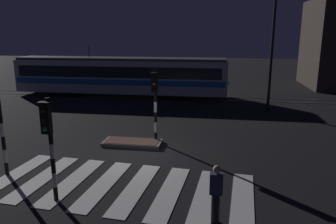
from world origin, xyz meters
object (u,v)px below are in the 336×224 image
Objects in this scene: pedestrian_waiting_at_kerb at (216,194)px; traffic_light_median_centre at (155,96)px; traffic_light_kerb_mid_left at (49,135)px; tram at (120,75)px; street_lamp_trackside_right at (273,39)px.

traffic_light_median_centre is at bearing 114.70° from pedestrian_waiting_at_kerb.
traffic_light_median_centre is at bearing 71.63° from traffic_light_kerb_mid_left.
tram reaches higher than pedestrian_waiting_at_kerb.
traffic_light_median_centre is at bearing -131.02° from street_lamp_trackside_right.
traffic_light_median_centre is at bearing -65.42° from tram.
street_lamp_trackside_right is 14.65m from pedestrian_waiting_at_kerb.
street_lamp_trackside_right is 12.76m from tram.
tram is at bearing 114.62° from pedestrian_waiting_at_kerb.
street_lamp_trackside_right reaches higher than traffic_light_median_centre.
tram is 19.88m from pedestrian_waiting_at_kerb.
traffic_light_kerb_mid_left is 1.95× the size of pedestrian_waiting_at_kerb.
street_lamp_trackside_right is at bearing 48.98° from traffic_light_median_centre.
traffic_light_median_centre is 0.45× the size of street_lamp_trackside_right.
traffic_light_median_centre reaches higher than traffic_light_kerb_mid_left.
street_lamp_trackside_right is at bearing 76.41° from pedestrian_waiting_at_kerb.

